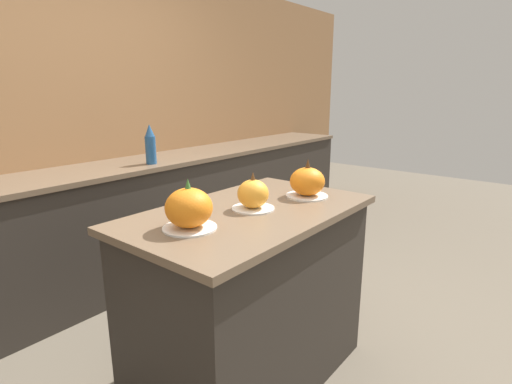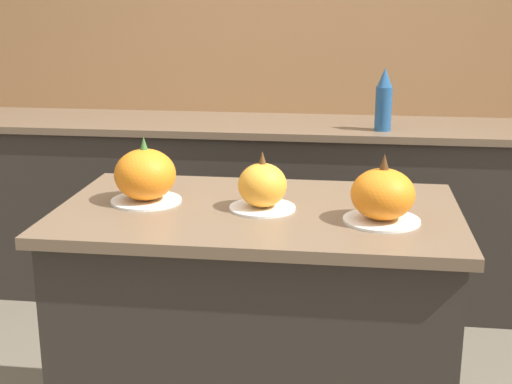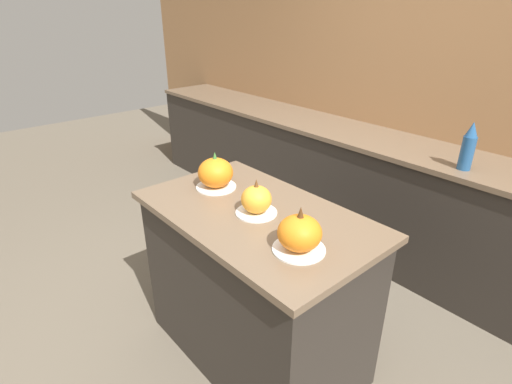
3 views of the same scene
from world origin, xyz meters
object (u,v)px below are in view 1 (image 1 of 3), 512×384
at_px(pumpkin_cake_left, 189,209).
at_px(bottle_tall, 150,145).
at_px(pumpkin_cake_right, 307,182).
at_px(pumpkin_cake_center, 253,195).

xyz_separation_m(pumpkin_cake_left, bottle_tall, (0.79, 1.30, 0.06)).
xyz_separation_m(pumpkin_cake_right, bottle_tall, (0.05, 1.41, 0.07)).
bearing_deg(pumpkin_cake_center, pumpkin_cake_left, 175.62).
bearing_deg(pumpkin_cake_right, pumpkin_cake_left, 171.77).
bearing_deg(pumpkin_cake_left, pumpkin_cake_right, -8.23).
height_order(pumpkin_cake_right, bottle_tall, bottle_tall).
xyz_separation_m(pumpkin_cake_center, bottle_tall, (0.41, 1.33, 0.08)).
relative_size(pumpkin_cake_left, pumpkin_cake_center, 1.10).
distance_m(pumpkin_cake_center, pumpkin_cake_right, 0.37).
height_order(pumpkin_cake_left, bottle_tall, bottle_tall).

